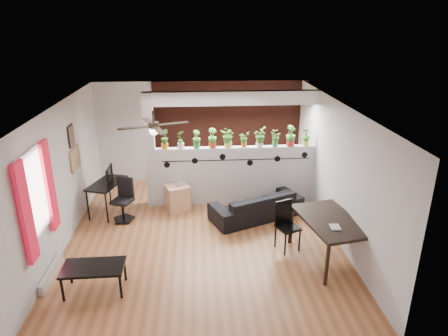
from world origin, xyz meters
TOP-DOWN VIEW (x-y plane):
  - room_shell at (0.00, 0.00)m, footprint 6.30×7.10m
  - partition_wall at (0.80, 1.50)m, footprint 3.60×0.18m
  - ceiling_header at (0.80, 1.50)m, footprint 3.60×0.18m
  - pier_column at (-1.11, 1.50)m, footprint 0.22×0.20m
  - brick_panel at (0.80, 2.97)m, footprint 3.90×0.05m
  - vine_decal at (0.80, 1.40)m, footprint 3.31×0.01m
  - window_assembly at (-2.56, -1.20)m, footprint 0.09×1.30m
  - baseboard_heater at (-2.54, -1.20)m, footprint 0.08×1.00m
  - corkboard at (-2.58, 0.95)m, footprint 0.03×0.60m
  - framed_art at (-2.58, 0.90)m, footprint 0.03×0.34m
  - ceiling_fan at (-0.80, -0.30)m, footprint 1.19×1.19m
  - potted_plant_0 at (-0.78, 1.50)m, footprint 0.21×0.24m
  - potted_plant_1 at (-0.43, 1.50)m, footprint 0.26×0.25m
  - potted_plant_2 at (-0.08, 1.50)m, footprint 0.26×0.26m
  - potted_plant_3 at (0.27, 1.50)m, footprint 0.29×0.27m
  - potted_plant_4 at (0.62, 1.50)m, footprint 0.31×0.30m
  - potted_plant_5 at (0.98, 1.50)m, footprint 0.22×0.22m
  - potted_plant_6 at (1.33, 1.50)m, footprint 0.22×0.26m
  - potted_plant_7 at (1.68, 1.50)m, footprint 0.22×0.20m
  - potted_plant_8 at (2.03, 1.50)m, footprint 0.32×0.31m
  - potted_plant_9 at (2.38, 1.50)m, footprint 0.22×0.19m
  - sofa at (1.17, 0.71)m, footprint 2.03×1.43m
  - cube_shelf at (-0.53, 1.16)m, footprint 0.60×0.57m
  - cup at (-0.48, 1.16)m, footprint 0.15×0.15m
  - computer_desk at (-2.05, 1.16)m, footprint 0.80×1.10m
  - monitor at (-2.05, 1.31)m, footprint 0.30×0.05m
  - office_chair at (-1.65, 0.79)m, footprint 0.50×0.51m
  - dining_table at (2.21, -0.97)m, footprint 1.14×1.59m
  - book at (2.11, -1.27)m, footprint 0.17×0.22m
  - folding_chair at (1.52, -0.53)m, footprint 0.49×0.49m
  - coffee_table at (-1.73, -1.59)m, footprint 0.96×0.54m

SIDE VIEW (x-z plane):
  - baseboard_heater at x=-2.54m, z-range 0.00..0.18m
  - sofa at x=1.17m, z-range 0.00..0.55m
  - cube_shelf at x=-0.53m, z-range 0.00..0.59m
  - coffee_table at x=-1.73m, z-range 0.17..0.62m
  - office_chair at x=-1.65m, z-range -0.05..0.87m
  - folding_chair at x=1.52m, z-range 0.08..1.02m
  - cup at x=-0.48m, z-range 0.59..0.69m
  - computer_desk at x=-2.05m, z-range 0.29..1.01m
  - partition_wall at x=0.80m, z-range 0.00..1.35m
  - dining_table at x=2.21m, z-range 0.31..1.10m
  - monitor at x=-2.05m, z-range 0.72..0.89m
  - book at x=2.11m, z-range 0.79..0.81m
  - vine_decal at x=0.80m, z-range 0.93..1.23m
  - room_shell at x=0.00m, z-range -0.15..2.75m
  - pier_column at x=-1.11m, z-range 0.00..2.60m
  - brick_panel at x=0.80m, z-range 0.00..2.60m
  - corkboard at x=-2.58m, z-range 1.12..1.58m
  - window_assembly at x=-2.56m, z-range 0.73..2.28m
  - potted_plant_5 at x=0.98m, z-range 1.36..1.72m
  - potted_plant_7 at x=1.68m, z-range 1.36..1.72m
  - potted_plant_9 at x=2.38m, z-range 1.36..1.75m
  - potted_plant_2 at x=-0.08m, z-range 1.36..1.77m
  - potted_plant_1 at x=-0.43m, z-range 1.36..1.78m
  - potted_plant_0 at x=-0.78m, z-range 1.36..1.79m
  - potted_plant_3 at x=0.27m, z-range 1.36..1.81m
  - potted_plant_6 at x=1.33m, z-range 1.36..1.81m
  - potted_plant_4 at x=0.62m, z-range 1.36..1.83m
  - potted_plant_8 at x=2.03m, z-range 1.36..1.84m
  - framed_art at x=-2.58m, z-range 1.63..2.07m
  - ceiling_fan at x=-0.80m, z-range 2.10..2.53m
  - ceiling_header at x=0.80m, z-range 2.30..2.60m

